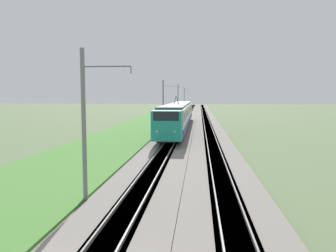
# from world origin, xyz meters

# --- Properties ---
(ballast_main) EXTENTS (240.00, 4.40, 0.30)m
(ballast_main) POSITION_xyz_m (50.00, 0.00, 0.15)
(ballast_main) COLOR gray
(ballast_main) RESTS_ON ground
(ballast_adjacent) EXTENTS (240.00, 4.40, 0.30)m
(ballast_adjacent) POSITION_xyz_m (50.00, -4.42, 0.15)
(ballast_adjacent) COLOR gray
(ballast_adjacent) RESTS_ON ground
(track_main) EXTENTS (240.00, 1.57, 0.45)m
(track_main) POSITION_xyz_m (50.00, 0.00, 0.16)
(track_main) COLOR #4C4238
(track_main) RESTS_ON ground
(track_adjacent) EXTENTS (240.00, 1.57, 0.45)m
(track_adjacent) POSITION_xyz_m (50.00, -4.42, 0.16)
(track_adjacent) COLOR #4C4238
(track_adjacent) RESTS_ON ground
(grass_verge) EXTENTS (240.00, 8.51, 0.12)m
(grass_verge) POSITION_xyz_m (50.00, 6.86, 0.06)
(grass_verge) COLOR #4C8438
(grass_verge) RESTS_ON ground
(passenger_train) EXTENTS (38.80, 3.01, 5.19)m
(passenger_train) POSITION_xyz_m (42.32, 0.00, 2.44)
(passenger_train) COLOR teal
(passenger_train) RESTS_ON ground
(catenary_mast_near) EXTENTS (0.22, 2.56, 7.58)m
(catenary_mast_near) POSITION_xyz_m (8.31, 2.54, 3.92)
(catenary_mast_near) COLOR slate
(catenary_mast_near) RESTS_ON ground
(catenary_mast_mid) EXTENTS (0.22, 2.56, 7.67)m
(catenary_mast_mid) POSITION_xyz_m (43.71, 2.54, 3.97)
(catenary_mast_mid) COLOR slate
(catenary_mast_mid) RESTS_ON ground
(catenary_mast_far) EXTENTS (0.22, 2.56, 8.21)m
(catenary_mast_far) POSITION_xyz_m (79.12, 2.54, 4.24)
(catenary_mast_far) COLOR slate
(catenary_mast_far) RESTS_ON ground
(catenary_mast_distant) EXTENTS (0.22, 2.56, 8.14)m
(catenary_mast_distant) POSITION_xyz_m (114.53, 2.54, 4.21)
(catenary_mast_distant) COLOR slate
(catenary_mast_distant) RESTS_ON ground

